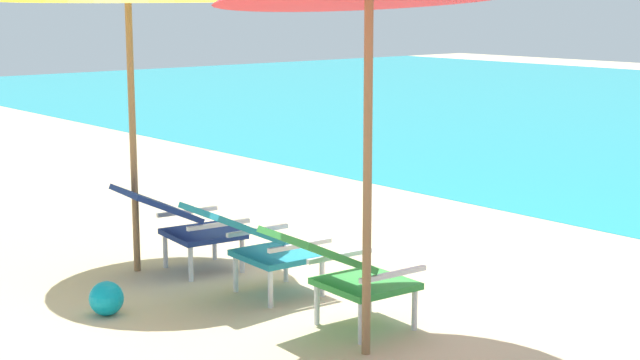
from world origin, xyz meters
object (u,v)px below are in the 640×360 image
Objects in this scene: lounge_chair_right at (343,269)px; lounge_chair_left at (181,220)px; beach_ball at (106,298)px; lounge_chair_center at (257,241)px.

lounge_chair_left is at bearing -178.37° from lounge_chair_right.
beach_ball is at bearing -142.55° from lounge_chair_right.
beach_ball is (-0.34, -0.95, -0.29)m from lounge_chair_center.
lounge_chair_left and lounge_chair_center have the same top height.
lounge_chair_center is (0.85, 0.06, 0.00)m from lounge_chair_left.
lounge_chair_left is at bearing 120.00° from beach_ball.
lounge_chair_right is (1.74, 0.05, 0.00)m from lounge_chair_left.
lounge_chair_left is 1.03× the size of lounge_chair_right.
lounge_chair_left is 1.07m from beach_ball.
lounge_chair_right is (0.89, -0.01, 0.00)m from lounge_chair_center.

